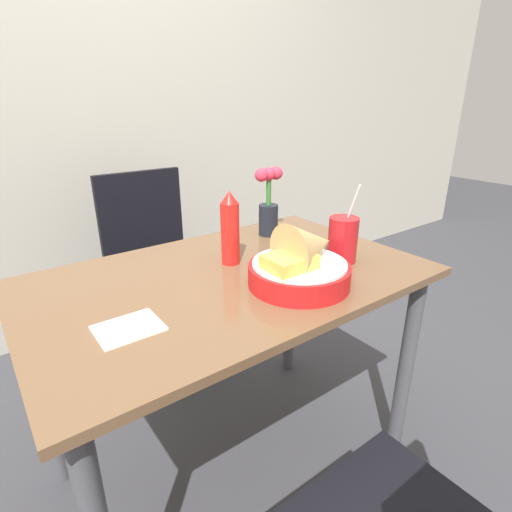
% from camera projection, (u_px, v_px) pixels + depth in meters
% --- Properties ---
extents(ground_plane, '(12.00, 12.00, 0.00)m').
position_uv_depth(ground_plane, '(235.00, 461.00, 1.42)').
color(ground_plane, '#38383D').
extents(wall_window, '(7.00, 0.06, 2.60)m').
position_uv_depth(wall_window, '(82.00, 77.00, 1.88)').
color(wall_window, '#B7B2A3').
rests_on(wall_window, ground_plane).
extents(dining_table, '(1.13, 0.72, 0.73)m').
position_uv_depth(dining_table, '(231.00, 307.00, 1.20)').
color(dining_table, brown).
rests_on(dining_table, ground_plane).
extents(chair_far_window, '(0.40, 0.40, 0.90)m').
position_uv_depth(chair_far_window, '(152.00, 252.00, 1.87)').
color(chair_far_window, black).
rests_on(chair_far_window, ground_plane).
extents(food_basket, '(0.28, 0.28, 0.18)m').
position_uv_depth(food_basket, '(303.00, 263.00, 1.07)').
color(food_basket, red).
rests_on(food_basket, dining_table).
extents(ketchup_bottle, '(0.06, 0.06, 0.23)m').
position_uv_depth(ketchup_bottle, '(230.00, 229.00, 1.20)').
color(ketchup_bottle, red).
rests_on(ketchup_bottle, dining_table).
extents(drink_cup, '(0.09, 0.09, 0.24)m').
position_uv_depth(drink_cup, '(343.00, 241.00, 1.23)').
color(drink_cup, red).
rests_on(drink_cup, dining_table).
extents(flower_vase, '(0.11, 0.07, 0.25)m').
position_uv_depth(flower_vase, '(269.00, 203.00, 1.45)').
color(flower_vase, black).
rests_on(flower_vase, dining_table).
extents(napkin, '(0.14, 0.11, 0.01)m').
position_uv_depth(napkin, '(128.00, 328.00, 0.88)').
color(napkin, white).
rests_on(napkin, dining_table).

